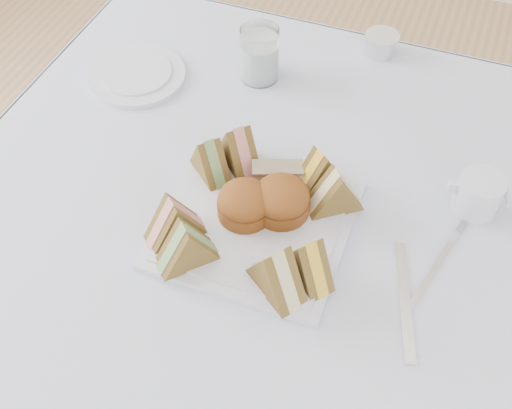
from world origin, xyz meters
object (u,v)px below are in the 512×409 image
(creamer_jug, at_px, (478,194))
(table, at_px, (260,330))
(water_glass, at_px, (260,54))
(serving_plate, at_px, (256,223))

(creamer_jug, bearing_deg, table, -171.92)
(water_glass, distance_m, creamer_jug, 0.46)
(table, bearing_deg, serving_plate, -86.64)
(table, bearing_deg, creamer_jug, 22.48)
(serving_plate, bearing_deg, table, 92.60)
(table, xyz_separation_m, water_glass, (-0.12, 0.31, 0.43))
(table, bearing_deg, water_glass, 111.26)
(table, height_order, creamer_jug, creamer_jug)
(serving_plate, xyz_separation_m, creamer_jug, (0.31, 0.16, 0.03))
(serving_plate, xyz_separation_m, water_glass, (-0.12, 0.34, 0.05))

